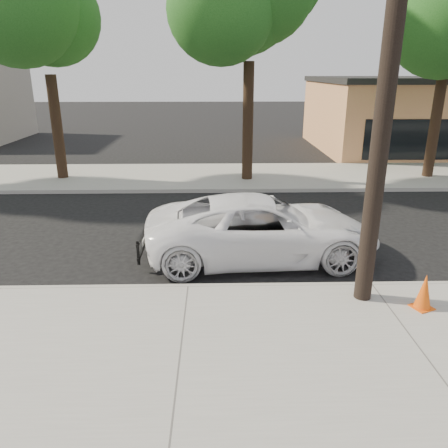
% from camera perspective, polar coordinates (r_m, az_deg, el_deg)
% --- Properties ---
extents(ground, '(120.00, 120.00, 0.00)m').
position_cam_1_polar(ground, '(11.52, -4.13, -3.83)').
color(ground, black).
rests_on(ground, ground).
extents(near_sidewalk, '(90.00, 4.40, 0.15)m').
position_cam_1_polar(near_sidewalk, '(7.72, -5.62, -15.99)').
color(near_sidewalk, gray).
rests_on(near_sidewalk, ground).
extents(far_sidewalk, '(90.00, 5.00, 0.15)m').
position_cam_1_polar(far_sidewalk, '(19.60, -3.02, 6.21)').
color(far_sidewalk, gray).
rests_on(far_sidewalk, ground).
extents(curb_near, '(90.00, 0.12, 0.16)m').
position_cam_1_polar(curb_near, '(9.59, -4.71, -8.37)').
color(curb_near, '#9E9B93').
rests_on(curb_near, ground).
extents(utility_pole, '(1.40, 0.34, 9.00)m').
position_cam_1_polar(utility_pole, '(8.44, 20.86, 19.34)').
color(utility_pole, black).
rests_on(utility_pole, near_sidewalk).
extents(tree_b, '(4.34, 4.20, 8.45)m').
position_cam_1_polar(tree_b, '(19.77, -22.00, 22.80)').
color(tree_b, black).
rests_on(tree_b, far_sidewalk).
extents(tree_c, '(4.96, 4.80, 9.55)m').
position_cam_1_polar(tree_c, '(18.44, 4.21, 26.74)').
color(tree_c, black).
rests_on(tree_c, far_sidewalk).
extents(police_cruiser, '(5.90, 2.99, 1.60)m').
position_cam_1_polar(police_cruiser, '(10.99, 4.97, -0.55)').
color(police_cruiser, white).
rests_on(police_cruiser, ground).
extents(traffic_cone, '(0.48, 0.48, 0.71)m').
position_cam_1_polar(traffic_cone, '(9.37, 24.68, -8.07)').
color(traffic_cone, '#E7530C').
rests_on(traffic_cone, near_sidewalk).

